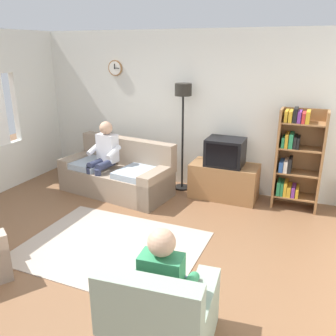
{
  "coord_description": "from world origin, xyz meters",
  "views": [
    {
      "loc": [
        2.12,
        -3.22,
        2.42
      ],
      "look_at": [
        0.32,
        1.05,
        0.83
      ],
      "focal_mm": 37.92,
      "sensor_mm": 36.0,
      "label": 1
    }
  ],
  "objects_px": {
    "person_on_couch": "(104,154)",
    "bookshelf": "(296,157)",
    "couch": "(118,175)",
    "person_in_right_armchair": "(165,281)",
    "floor_lamp": "(183,108)",
    "tv_stand": "(224,181)",
    "armchair_near_bookshelf": "(162,320)",
    "tv": "(225,152)"
  },
  "relations": [
    {
      "from": "tv_stand",
      "to": "person_on_couch",
      "type": "relative_size",
      "value": 0.89
    },
    {
      "from": "person_on_couch",
      "to": "bookshelf",
      "type": "bearing_deg",
      "value": 12.36
    },
    {
      "from": "bookshelf",
      "to": "person_on_couch",
      "type": "bearing_deg",
      "value": -167.64
    },
    {
      "from": "bookshelf",
      "to": "tv_stand",
      "type": "bearing_deg",
      "value": -176.43
    },
    {
      "from": "bookshelf",
      "to": "person_in_right_armchair",
      "type": "xyz_separation_m",
      "value": [
        -0.76,
        -3.3,
        -0.21
      ]
    },
    {
      "from": "tv",
      "to": "bookshelf",
      "type": "relative_size",
      "value": 0.38
    },
    {
      "from": "couch",
      "to": "tv_stand",
      "type": "relative_size",
      "value": 1.82
    },
    {
      "from": "tv",
      "to": "person_in_right_armchair",
      "type": "relative_size",
      "value": 0.54
    },
    {
      "from": "tv_stand",
      "to": "person_in_right_armchair",
      "type": "distance_m",
      "value": 3.26
    },
    {
      "from": "couch",
      "to": "tv_stand",
      "type": "bearing_deg",
      "value": 15.45
    },
    {
      "from": "armchair_near_bookshelf",
      "to": "person_in_right_armchair",
      "type": "distance_m",
      "value": 0.33
    },
    {
      "from": "floor_lamp",
      "to": "person_on_couch",
      "type": "xyz_separation_m",
      "value": [
        -1.16,
        -0.7,
        -0.75
      ]
    },
    {
      "from": "couch",
      "to": "person_on_couch",
      "type": "bearing_deg",
      "value": -149.76
    },
    {
      "from": "tv",
      "to": "person_on_couch",
      "type": "height_order",
      "value": "person_on_couch"
    },
    {
      "from": "couch",
      "to": "bookshelf",
      "type": "bearing_deg",
      "value": 11.04
    },
    {
      "from": "bookshelf",
      "to": "person_on_couch",
      "type": "relative_size",
      "value": 1.27
    },
    {
      "from": "couch",
      "to": "armchair_near_bookshelf",
      "type": "bearing_deg",
      "value": -53.52
    },
    {
      "from": "bookshelf",
      "to": "armchair_near_bookshelf",
      "type": "relative_size",
      "value": 1.65
    },
    {
      "from": "bookshelf",
      "to": "person_in_right_armchair",
      "type": "distance_m",
      "value": 3.39
    },
    {
      "from": "tv",
      "to": "bookshelf",
      "type": "bearing_deg",
      "value": 4.86
    },
    {
      "from": "person_in_right_armchair",
      "to": "tv_stand",
      "type": "bearing_deg",
      "value": 95.71
    },
    {
      "from": "floor_lamp",
      "to": "person_on_couch",
      "type": "relative_size",
      "value": 1.49
    },
    {
      "from": "couch",
      "to": "floor_lamp",
      "type": "bearing_deg",
      "value": 31.03
    },
    {
      "from": "tv_stand",
      "to": "couch",
      "type": "bearing_deg",
      "value": -164.55
    },
    {
      "from": "armchair_near_bookshelf",
      "to": "person_in_right_armchair",
      "type": "xyz_separation_m",
      "value": [
        -0.01,
        0.09,
        0.32
      ]
    },
    {
      "from": "tv",
      "to": "floor_lamp",
      "type": "height_order",
      "value": "floor_lamp"
    },
    {
      "from": "bookshelf",
      "to": "person_on_couch",
      "type": "distance_m",
      "value": 3.1
    },
    {
      "from": "tv_stand",
      "to": "tv",
      "type": "xyz_separation_m",
      "value": [
        0.0,
        -0.02,
        0.51
      ]
    },
    {
      "from": "tv_stand",
      "to": "person_on_couch",
      "type": "xyz_separation_m",
      "value": [
        -1.95,
        -0.6,
        0.41
      ]
    },
    {
      "from": "person_in_right_armchair",
      "to": "tv",
      "type": "bearing_deg",
      "value": 95.75
    },
    {
      "from": "tv_stand",
      "to": "bookshelf",
      "type": "bearing_deg",
      "value": 3.57
    },
    {
      "from": "couch",
      "to": "bookshelf",
      "type": "relative_size",
      "value": 1.27
    },
    {
      "from": "tv_stand",
      "to": "floor_lamp",
      "type": "bearing_deg",
      "value": 172.83
    },
    {
      "from": "tv",
      "to": "floor_lamp",
      "type": "xyz_separation_m",
      "value": [
        -0.79,
        0.12,
        0.65
      ]
    },
    {
      "from": "tv_stand",
      "to": "person_on_couch",
      "type": "bearing_deg",
      "value": -162.99
    },
    {
      "from": "couch",
      "to": "floor_lamp",
      "type": "relative_size",
      "value": 1.08
    },
    {
      "from": "tv_stand",
      "to": "person_on_couch",
      "type": "height_order",
      "value": "person_on_couch"
    },
    {
      "from": "couch",
      "to": "floor_lamp",
      "type": "distance_m",
      "value": 1.61
    },
    {
      "from": "tv_stand",
      "to": "person_in_right_armchair",
      "type": "height_order",
      "value": "person_in_right_armchair"
    },
    {
      "from": "person_on_couch",
      "to": "couch",
      "type": "bearing_deg",
      "value": 30.24
    },
    {
      "from": "person_in_right_armchair",
      "to": "couch",
      "type": "bearing_deg",
      "value": 127.24
    },
    {
      "from": "tv_stand",
      "to": "floor_lamp",
      "type": "height_order",
      "value": "floor_lamp"
    }
  ]
}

